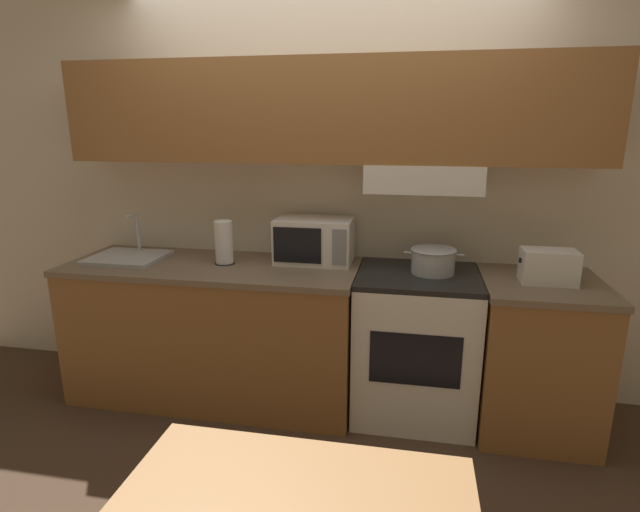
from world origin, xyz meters
TOP-DOWN VIEW (x-y plane):
  - ground_plane at (0.00, 0.00)m, footprint 16.00×16.00m
  - wall_back at (0.02, -0.06)m, footprint 5.55×0.38m
  - lower_counter_main at (-0.68, -0.34)m, footprint 1.81×0.70m
  - lower_counter_right_stub at (1.26, -0.34)m, footprint 0.65×0.70m
  - stove_range at (0.58, -0.32)m, footprint 0.70×0.64m
  - cooking_pot at (0.66, -0.29)m, footprint 0.34×0.26m
  - microwave at (-0.06, -0.17)m, footprint 0.47×0.31m
  - toaster at (1.27, -0.36)m, footprint 0.30×0.17m
  - sink_basin at (-1.25, -0.34)m, footprint 0.45×0.39m
  - paper_towel_roll at (-0.60, -0.32)m, footprint 0.12×0.12m

SIDE VIEW (x-z plane):
  - ground_plane at x=0.00m, z-range 0.00..0.00m
  - stove_range at x=0.58m, z-range 0.00..0.88m
  - lower_counter_main at x=-0.68m, z-range 0.00..0.88m
  - lower_counter_right_stub at x=1.26m, z-range 0.00..0.89m
  - sink_basin at x=-1.25m, z-range 0.76..1.04m
  - cooking_pot at x=0.66m, z-range 0.89..1.03m
  - toaster at x=1.27m, z-range 0.89..1.07m
  - paper_towel_roll at x=-0.60m, z-range 0.88..1.15m
  - microwave at x=-0.06m, z-range 0.88..1.16m
  - wall_back at x=0.02m, z-range 0.23..2.78m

